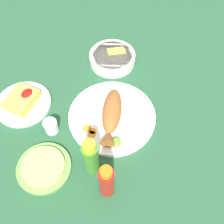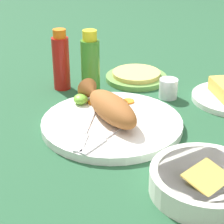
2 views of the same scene
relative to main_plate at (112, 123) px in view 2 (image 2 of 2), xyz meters
name	(u,v)px [view 2 (image 2 of 2)]	position (x,y,z in m)	size (l,w,h in m)	color
ground_plane	(112,127)	(0.00, 0.00, -0.01)	(4.00, 4.00, 0.00)	#235133
main_plate	(112,123)	(0.00, 0.00, 0.00)	(0.32, 0.32, 0.02)	white
fried_fish	(109,106)	(-0.01, 0.00, 0.04)	(0.23, 0.13, 0.06)	#935628
fork_near	(106,137)	(0.08, -0.03, 0.01)	(0.14, 0.14, 0.00)	silver
fork_far	(85,132)	(0.05, -0.07, 0.01)	(0.18, 0.07, 0.00)	silver
carrot_slice_near	(119,102)	(-0.09, 0.03, 0.01)	(0.02, 0.02, 0.00)	orange
carrot_slice_mid	(128,101)	(-0.09, 0.06, 0.01)	(0.03, 0.03, 0.00)	orange
carrot_slice_far	(117,100)	(-0.10, 0.03, 0.01)	(0.03, 0.03, 0.00)	orange
carrot_slice_extra	(93,102)	(-0.10, -0.03, 0.01)	(0.03, 0.03, 0.00)	orange
lime_wedge_main	(81,99)	(-0.10, -0.06, 0.02)	(0.04, 0.04, 0.02)	#6BB233
hot_sauce_bottle_red	(61,61)	(-0.25, -0.10, 0.07)	(0.05, 0.05, 0.17)	#B21914
hot_sauce_bottle_green	(90,65)	(-0.20, -0.02, 0.07)	(0.05, 0.05, 0.17)	#3D8428
salt_cup	(168,90)	(-0.14, 0.17, 0.01)	(0.05, 0.05, 0.05)	silver
guacamole_bowl	(206,180)	(0.26, 0.12, 0.02)	(0.19, 0.19, 0.06)	white
tortilla_plate	(136,78)	(-0.27, 0.12, 0.00)	(0.18, 0.18, 0.01)	#6B9E4C
tortilla_stack	(136,74)	(-0.27, 0.12, 0.01)	(0.14, 0.14, 0.01)	#E0C666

